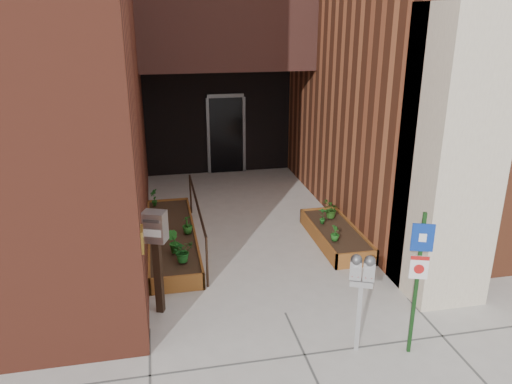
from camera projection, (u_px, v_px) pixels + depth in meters
ground at (285, 313)px, 7.48m from camera, size 80.00×80.00×0.00m
planter_left at (172, 239)px, 9.63m from camera, size 0.90×3.60×0.30m
planter_right at (335, 236)px, 9.77m from camera, size 0.80×2.20×0.30m
handrail at (197, 208)px, 9.48m from camera, size 0.04×3.34×0.90m
parking_meter at (362, 278)px, 6.31m from camera, size 0.32×0.23×1.40m
sign_post at (418, 270)px, 6.22m from camera, size 0.26×0.11×1.99m
payment_dropbox at (156, 241)px, 7.15m from camera, size 0.39×0.34×1.62m
shrub_left_a at (183, 251)px, 8.35m from camera, size 0.44×0.44×0.38m
shrub_left_b at (173, 242)px, 8.66m from camera, size 0.31×0.31×0.40m
shrub_left_c at (187, 224)px, 9.44m from camera, size 0.28×0.28×0.35m
shrub_left_d at (154, 197)px, 10.80m from camera, size 0.24×0.24×0.38m
shrub_right_a at (335, 233)px, 9.13m from camera, size 0.22×0.22×0.30m
shrub_right_b at (323, 216)px, 9.86m from camera, size 0.25×0.25×0.34m
shrub_right_c at (331, 209)px, 10.13m from camera, size 0.47×0.47×0.37m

